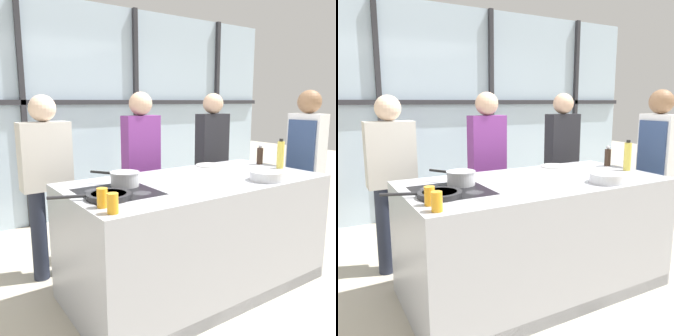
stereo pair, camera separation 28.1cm
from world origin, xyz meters
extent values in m
plane|color=#BCB29E|center=(0.00, 0.00, 0.00)|extent=(18.00, 18.00, 0.00)
cube|color=silver|center=(0.00, 2.37, 1.40)|extent=(6.40, 0.04, 2.80)
cube|color=#2D2D33|center=(0.00, 2.32, 1.54)|extent=(6.40, 0.06, 0.06)
cube|color=#2D2D33|center=(-0.77, 2.32, 1.40)|extent=(0.06, 0.06, 2.80)
cube|color=#2D2D33|center=(0.77, 2.32, 1.40)|extent=(0.06, 0.06, 2.80)
cube|color=#2D2D33|center=(2.30, 2.32, 1.40)|extent=(0.06, 0.06, 2.80)
cube|color=#A8AAB2|center=(0.00, 0.00, 0.47)|extent=(2.10, 1.04, 0.93)
cube|color=black|center=(-0.71, 0.00, 0.93)|extent=(0.52, 0.52, 0.01)
cube|color=black|center=(0.00, -0.51, 0.05)|extent=(2.06, 0.03, 0.10)
cylinder|color=#38383D|center=(-0.83, -0.12, 0.93)|extent=(0.13, 0.13, 0.01)
cylinder|color=#38383D|center=(-0.59, -0.12, 0.93)|extent=(0.13, 0.13, 0.01)
cylinder|color=#38383D|center=(-0.83, 0.12, 0.93)|extent=(0.13, 0.13, 0.01)
cylinder|color=#38383D|center=(-0.59, 0.12, 0.93)|extent=(0.13, 0.13, 0.01)
cylinder|color=black|center=(1.40, -0.11, 0.42)|extent=(0.12, 0.12, 0.83)
cylinder|color=black|center=(1.40, 0.05, 0.42)|extent=(0.12, 0.12, 0.83)
cube|color=white|center=(1.40, -0.03, 1.13)|extent=(0.16, 0.36, 0.60)
sphere|color=#8C6647|center=(1.40, -0.03, 1.55)|extent=(0.23, 0.23, 0.23)
cube|color=navy|center=(1.31, -0.03, 0.91)|extent=(0.02, 0.31, 0.91)
cylinder|color=#232838|center=(-0.85, 0.88, 0.40)|extent=(0.13, 0.13, 0.80)
cylinder|color=#232838|center=(-1.04, 0.88, 0.40)|extent=(0.13, 0.13, 0.80)
cube|color=beige|center=(-0.94, 0.88, 1.09)|extent=(0.42, 0.19, 0.58)
sphere|color=beige|center=(-0.94, 0.88, 1.50)|extent=(0.23, 0.23, 0.23)
cylinder|color=black|center=(0.08, 0.88, 0.41)|extent=(0.12, 0.12, 0.82)
cylinder|color=black|center=(-0.08, 0.88, 0.41)|extent=(0.12, 0.12, 0.82)
cube|color=#7A3384|center=(0.00, 0.88, 1.12)|extent=(0.37, 0.16, 0.59)
sphere|color=#D8AD8C|center=(0.00, 0.88, 1.53)|extent=(0.23, 0.23, 0.23)
cylinder|color=#232838|center=(1.03, 0.88, 0.41)|extent=(0.12, 0.12, 0.82)
cylinder|color=#232838|center=(0.86, 0.88, 0.41)|extent=(0.12, 0.12, 0.82)
cube|color=#232328|center=(0.94, 0.88, 1.12)|extent=(0.38, 0.17, 0.59)
sphere|color=#D8AD8C|center=(0.94, 0.88, 1.53)|extent=(0.23, 0.23, 0.23)
cylinder|color=#232326|center=(-0.83, -0.12, 0.95)|extent=(0.29, 0.29, 0.04)
cylinder|color=#B26B2D|center=(-0.83, -0.12, 0.97)|extent=(0.23, 0.23, 0.01)
cylinder|color=#232326|center=(-1.08, -0.03, 0.96)|extent=(0.23, 0.10, 0.02)
cylinder|color=silver|center=(-0.59, 0.12, 0.99)|extent=(0.21, 0.21, 0.11)
cylinder|color=silver|center=(-0.59, 0.12, 1.04)|extent=(0.22, 0.22, 0.01)
cylinder|color=black|center=(-0.70, 0.29, 1.02)|extent=(0.12, 0.17, 0.02)
cylinder|color=white|center=(0.48, 0.39, 0.94)|extent=(0.26, 0.26, 0.01)
cylinder|color=silver|center=(0.43, -0.35, 0.97)|extent=(0.26, 0.26, 0.07)
cylinder|color=#4C4C51|center=(0.43, -0.35, 1.00)|extent=(0.21, 0.21, 0.01)
cylinder|color=#E0CC4C|center=(0.95, -0.07, 1.06)|extent=(0.06, 0.06, 0.25)
cylinder|color=black|center=(0.95, -0.07, 1.20)|extent=(0.04, 0.04, 0.02)
cylinder|color=#332319|center=(0.96, 0.18, 1.02)|extent=(0.06, 0.06, 0.16)
sphere|color=#B2B2B7|center=(0.96, 0.18, 1.11)|extent=(0.04, 0.04, 0.04)
cylinder|color=orange|center=(-0.95, -0.42, 0.99)|extent=(0.07, 0.07, 0.12)
cylinder|color=orange|center=(-0.95, -0.28, 0.99)|extent=(0.07, 0.07, 0.12)
camera|label=1|loc=(-1.78, -2.17, 1.55)|focal=38.00mm
camera|label=2|loc=(-1.55, -2.32, 1.55)|focal=38.00mm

